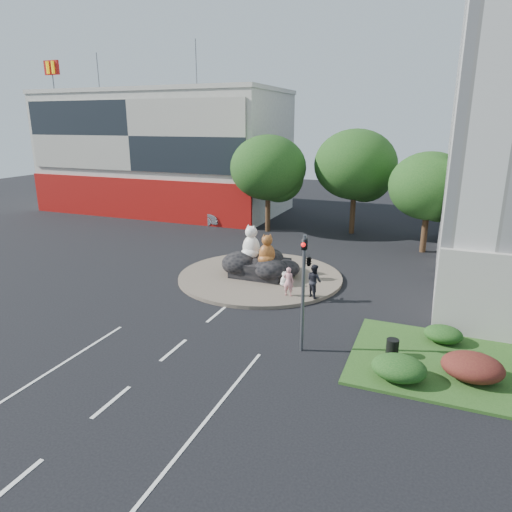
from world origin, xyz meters
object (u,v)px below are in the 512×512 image
(cat_white, at_px, (251,242))
(kitten_white, at_px, (284,279))
(pedestrian_pink, at_px, (288,281))
(parked_car, at_px, (200,214))
(pedestrian_dark, at_px, (314,281))
(litter_bin, at_px, (392,348))
(kitten_calico, at_px, (233,268))
(cat_tabby, at_px, (267,249))

(cat_white, distance_m, kitten_white, 3.46)
(pedestrian_pink, relative_size, parked_car, 0.31)
(kitten_white, bearing_deg, parked_car, 77.98)
(pedestrian_dark, xyz_separation_m, litter_bin, (4.60, -4.98, -0.63))
(kitten_white, height_order, pedestrian_dark, pedestrian_dark)
(pedestrian_pink, height_order, litter_bin, pedestrian_pink)
(kitten_calico, xyz_separation_m, pedestrian_pink, (4.21, -1.96, 0.36))
(pedestrian_pink, bearing_deg, kitten_white, -65.36)
(cat_white, height_order, parked_car, cat_white)
(cat_white, relative_size, kitten_calico, 2.50)
(pedestrian_dark, xyz_separation_m, parked_car, (-15.19, 15.19, -0.27))
(cat_tabby, height_order, pedestrian_dark, cat_tabby)
(cat_tabby, height_order, kitten_white, cat_tabby)
(litter_bin, bearing_deg, cat_white, 140.96)
(cat_tabby, height_order, kitten_calico, cat_tabby)
(cat_tabby, distance_m, kitten_calico, 2.57)
(parked_car, distance_m, litter_bin, 28.26)
(cat_white, xyz_separation_m, pedestrian_dark, (4.69, -2.54, -1.08))
(cat_tabby, relative_size, kitten_white, 2.08)
(pedestrian_dark, height_order, litter_bin, pedestrian_dark)
(kitten_white, distance_m, pedestrian_pink, 1.53)
(cat_white, relative_size, pedestrian_pink, 1.36)
(kitten_white, height_order, pedestrian_pink, pedestrian_pink)
(pedestrian_dark, relative_size, parked_car, 0.35)
(cat_white, height_order, cat_tabby, cat_white)
(kitten_white, xyz_separation_m, pedestrian_dark, (2.00, -1.00, 0.46))
(pedestrian_dark, bearing_deg, pedestrian_pink, 53.36)
(cat_tabby, height_order, parked_car, cat_tabby)
(cat_white, bearing_deg, parked_car, 146.12)
(kitten_calico, bearing_deg, parked_car, 126.25)
(cat_white, xyz_separation_m, pedestrian_pink, (3.36, -2.87, -1.19))
(kitten_calico, relative_size, pedestrian_pink, 0.54)
(cat_tabby, distance_m, litter_bin, 10.65)
(kitten_calico, distance_m, kitten_white, 3.60)
(kitten_calico, height_order, parked_car, parked_car)
(kitten_white, distance_m, litter_bin, 8.91)
(cat_tabby, relative_size, litter_bin, 2.57)
(cat_tabby, xyz_separation_m, kitten_calico, (-2.14, -0.25, -1.40))
(pedestrian_pink, bearing_deg, litter_bin, 139.91)
(cat_tabby, xyz_separation_m, kitten_white, (1.41, -0.88, -1.38))
(cat_white, relative_size, cat_tabby, 1.17)
(cat_white, relative_size, parked_car, 0.43)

